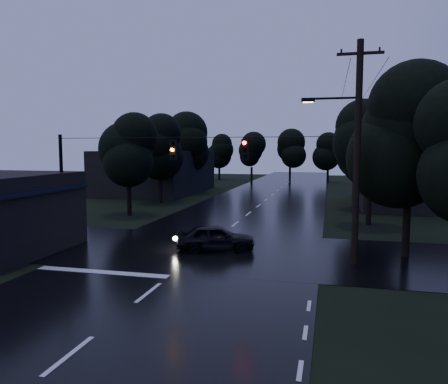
% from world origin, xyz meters
% --- Properties ---
extents(ground, '(160.00, 160.00, 0.00)m').
position_xyz_m(ground, '(0.00, 0.00, 0.00)').
color(ground, black).
rests_on(ground, ground).
extents(main_road, '(12.00, 120.00, 0.02)m').
position_xyz_m(main_road, '(0.00, 30.00, 0.00)').
color(main_road, black).
rests_on(main_road, ground).
extents(cross_street, '(60.00, 9.00, 0.02)m').
position_xyz_m(cross_street, '(0.00, 12.00, 0.00)').
color(cross_street, black).
rests_on(cross_street, ground).
extents(building_far_right, '(10.00, 14.00, 4.40)m').
position_xyz_m(building_far_right, '(14.00, 34.00, 2.20)').
color(building_far_right, black).
rests_on(building_far_right, ground).
extents(building_far_left, '(10.00, 16.00, 5.00)m').
position_xyz_m(building_far_left, '(-14.00, 40.00, 2.50)').
color(building_far_left, black).
rests_on(building_far_left, ground).
extents(utility_pole_main, '(3.50, 0.30, 10.00)m').
position_xyz_m(utility_pole_main, '(7.41, 11.00, 5.26)').
color(utility_pole_main, black).
rests_on(utility_pole_main, ground).
extents(utility_pole_far, '(2.00, 0.30, 7.50)m').
position_xyz_m(utility_pole_far, '(8.30, 28.00, 3.88)').
color(utility_pole_far, black).
rests_on(utility_pole_far, ground).
extents(anchor_pole_left, '(0.18, 0.18, 6.00)m').
position_xyz_m(anchor_pole_left, '(-7.50, 11.00, 3.00)').
color(anchor_pole_left, black).
rests_on(anchor_pole_left, ground).
extents(span_signals, '(15.00, 0.37, 1.12)m').
position_xyz_m(span_signals, '(0.56, 10.99, 5.24)').
color(span_signals, black).
rests_on(span_signals, ground).
extents(tree_corner_near, '(4.48, 4.48, 9.44)m').
position_xyz_m(tree_corner_near, '(10.00, 13.00, 5.99)').
color(tree_corner_near, black).
rests_on(tree_corner_near, ground).
extents(tree_left_a, '(3.92, 3.92, 8.26)m').
position_xyz_m(tree_left_a, '(-9.00, 22.00, 5.24)').
color(tree_left_a, black).
rests_on(tree_left_a, ground).
extents(tree_left_b, '(4.20, 4.20, 8.85)m').
position_xyz_m(tree_left_b, '(-9.60, 30.00, 5.62)').
color(tree_left_b, black).
rests_on(tree_left_b, ground).
extents(tree_left_c, '(4.48, 4.48, 9.44)m').
position_xyz_m(tree_left_c, '(-10.20, 40.00, 5.99)').
color(tree_left_c, black).
rests_on(tree_left_c, ground).
extents(tree_right_a, '(4.20, 4.20, 8.85)m').
position_xyz_m(tree_right_a, '(9.00, 22.00, 5.62)').
color(tree_right_a, black).
rests_on(tree_right_a, ground).
extents(tree_right_b, '(4.48, 4.48, 9.44)m').
position_xyz_m(tree_right_b, '(9.60, 30.00, 5.99)').
color(tree_right_b, black).
rests_on(tree_right_b, ground).
extents(tree_right_c, '(4.76, 4.76, 10.03)m').
position_xyz_m(tree_right_c, '(10.20, 40.00, 6.37)').
color(tree_right_c, black).
rests_on(tree_right_c, ground).
extents(car, '(4.30, 2.62, 1.37)m').
position_xyz_m(car, '(0.68, 12.05, 0.68)').
color(car, black).
rests_on(car, ground).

